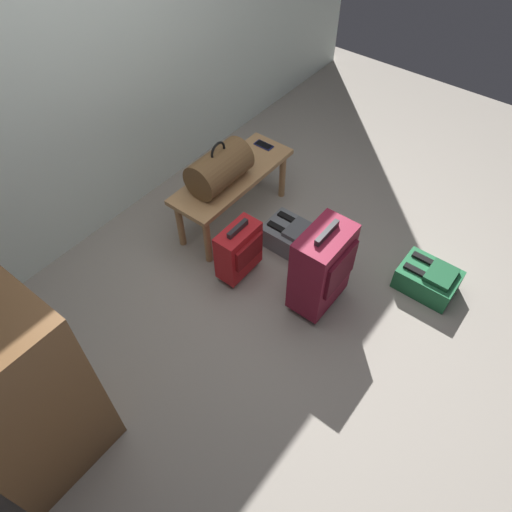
% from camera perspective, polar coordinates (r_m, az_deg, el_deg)
% --- Properties ---
extents(ground_plane, '(6.60, 6.60, 0.00)m').
position_cam_1_polar(ground_plane, '(3.19, 4.60, -5.15)').
color(ground_plane, gray).
extents(back_wall, '(6.00, 0.10, 2.80)m').
position_cam_1_polar(back_wall, '(3.23, -20.11, 25.16)').
color(back_wall, silver).
rests_on(back_wall, ground).
extents(bench, '(1.00, 0.36, 0.44)m').
position_cam_1_polar(bench, '(3.44, -2.81, 9.02)').
color(bench, '#A87A4C').
rests_on(bench, ground).
extents(duffel_bag_brown, '(0.44, 0.26, 0.34)m').
position_cam_1_polar(duffel_bag_brown, '(3.23, -4.46, 10.54)').
color(duffel_bag_brown, brown).
rests_on(duffel_bag_brown, bench).
extents(cell_phone, '(0.07, 0.14, 0.01)m').
position_cam_1_polar(cell_phone, '(3.65, 0.94, 13.27)').
color(cell_phone, '#191E4C').
rests_on(cell_phone, bench).
extents(suitcase_upright_burgundy, '(0.39, 0.26, 0.67)m').
position_cam_1_polar(suitcase_upright_burgundy, '(2.92, 7.97, -1.39)').
color(suitcase_upright_burgundy, maroon).
rests_on(suitcase_upright_burgundy, ground).
extents(suitcase_small_red, '(0.32, 0.18, 0.46)m').
position_cam_1_polar(suitcase_small_red, '(3.13, -2.07, 0.72)').
color(suitcase_small_red, red).
rests_on(suitcase_small_red, ground).
extents(backpack_grey, '(0.28, 0.38, 0.21)m').
position_cam_1_polar(backpack_grey, '(3.42, 4.34, 2.41)').
color(backpack_grey, slate).
rests_on(backpack_grey, ground).
extents(backpack_green, '(0.28, 0.38, 0.21)m').
position_cam_1_polar(backpack_green, '(3.36, 20.12, -2.62)').
color(backpack_green, '#1E6038').
rests_on(backpack_green, ground).
extents(side_cabinet, '(0.56, 0.44, 1.10)m').
position_cam_1_polar(side_cabinet, '(2.45, -26.55, -15.64)').
color(side_cabinet, brown).
rests_on(side_cabinet, ground).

